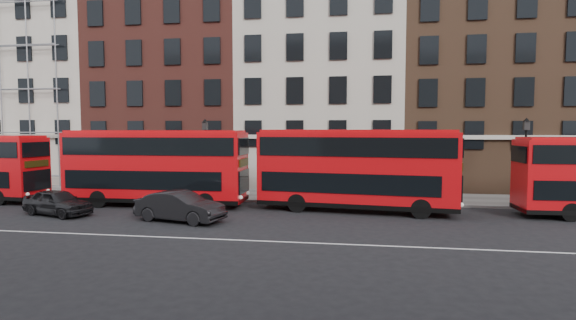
% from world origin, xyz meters
% --- Properties ---
extents(ground, '(120.00, 120.00, 0.00)m').
position_xyz_m(ground, '(0.00, 0.00, 0.00)').
color(ground, black).
rests_on(ground, ground).
extents(pavement, '(80.00, 5.00, 0.15)m').
position_xyz_m(pavement, '(0.00, 10.50, 0.07)').
color(pavement, gray).
rests_on(pavement, ground).
extents(kerb, '(80.00, 0.30, 0.16)m').
position_xyz_m(kerb, '(0.00, 8.00, 0.08)').
color(kerb, gray).
rests_on(kerb, ground).
extents(road_centre_line, '(70.00, 0.12, 0.01)m').
position_xyz_m(road_centre_line, '(0.00, -2.00, 0.01)').
color(road_centre_line, white).
rests_on(road_centre_line, ground).
extents(building_terrace, '(64.00, 11.95, 22.00)m').
position_xyz_m(building_terrace, '(-0.31, 17.88, 10.24)').
color(building_terrace, beige).
rests_on(building_terrace, ground).
extents(bus_b, '(11.23, 2.84, 4.70)m').
position_xyz_m(bus_b, '(-9.32, 5.63, 2.52)').
color(bus_b, red).
rests_on(bus_b, ground).
extents(bus_c, '(11.54, 4.06, 4.75)m').
position_xyz_m(bus_c, '(2.97, 5.63, 2.55)').
color(bus_c, red).
rests_on(bus_c, ground).
extents(car_rear, '(4.55, 2.86, 1.44)m').
position_xyz_m(car_rear, '(-13.38, 1.91, 0.72)').
color(car_rear, black).
rests_on(car_rear, ground).
extents(car_front, '(5.02, 2.76, 1.57)m').
position_xyz_m(car_front, '(-5.99, 1.37, 0.78)').
color(car_front, black).
rests_on(car_front, ground).
extents(lamp_post_left, '(0.44, 0.44, 5.33)m').
position_xyz_m(lamp_post_left, '(-7.22, 8.88, 3.08)').
color(lamp_post_left, black).
rests_on(lamp_post_left, pavement).
extents(lamp_post_right, '(0.44, 0.44, 5.33)m').
position_xyz_m(lamp_post_right, '(13.33, 9.13, 3.08)').
color(lamp_post_right, black).
rests_on(lamp_post_right, pavement).
extents(iron_railings, '(6.60, 0.06, 1.00)m').
position_xyz_m(iron_railings, '(0.00, 12.70, 0.65)').
color(iron_railings, black).
rests_on(iron_railings, pavement).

